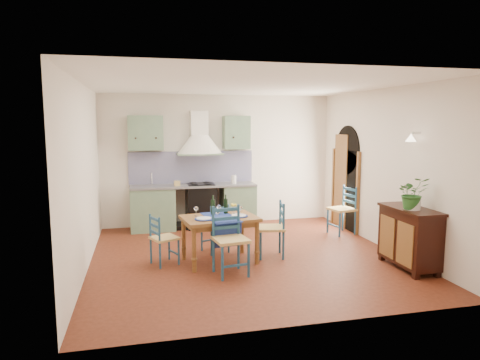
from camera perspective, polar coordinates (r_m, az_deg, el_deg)
name	(u,v)px	position (r m, az deg, el deg)	size (l,w,h in m)	color
floor	(247,257)	(7.21, 0.90, -10.16)	(5.00, 5.00, 0.00)	#451B0E
back_wall	(199,178)	(9.10, -5.48, 0.31)	(5.00, 0.96, 2.80)	silver
right_wall	(376,171)	(8.14, 17.71, 1.16)	(0.26, 5.00, 2.80)	silver
left_wall	(84,177)	(6.75, -20.11, 0.34)	(0.04, 5.00, 2.80)	silver
ceiling	(247,84)	(6.89, 0.95, 12.64)	(5.00, 5.00, 0.01)	white
dining_table	(220,222)	(6.79, -2.68, -5.63)	(1.25, 0.97, 1.05)	brown
chair_near	(230,240)	(6.28, -1.36, -7.97)	(0.53, 0.53, 0.99)	navy
chair_far	(216,227)	(7.34, -3.23, -6.32)	(0.51, 0.51, 0.84)	navy
chair_left	(163,239)	(6.82, -10.26, -7.72)	(0.49, 0.49, 0.80)	navy
chair_right	(273,228)	(7.11, 4.37, -6.45)	(0.50, 0.50, 0.92)	navy
chair_spare	(343,209)	(8.77, 13.58, -3.83)	(0.53, 0.53, 0.95)	navy
sideboard	(409,236)	(7.01, 21.63, -6.90)	(0.50, 1.05, 0.94)	black
potted_plant	(413,193)	(6.77, 22.03, -1.63)	(0.44, 0.38, 0.49)	#255C23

